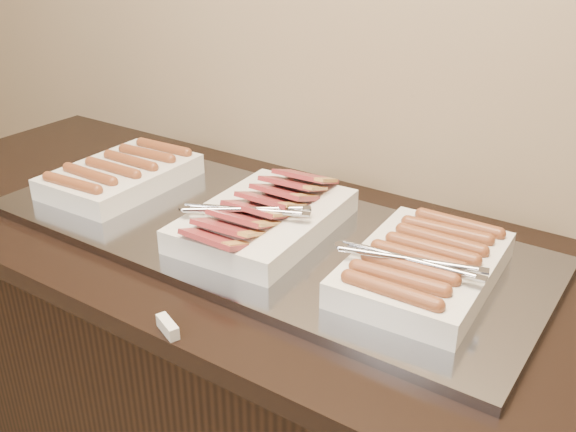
% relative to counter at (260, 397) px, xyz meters
% --- Properties ---
extents(counter, '(2.06, 0.76, 0.90)m').
position_rel_counter_xyz_m(counter, '(0.00, 0.00, 0.00)').
color(counter, black).
rests_on(counter, ground).
extents(warming_tray, '(1.20, 0.50, 0.02)m').
position_rel_counter_xyz_m(warming_tray, '(0.01, 0.00, 0.46)').
color(warming_tray, gray).
rests_on(warming_tray, counter).
extents(dish_left, '(0.24, 0.35, 0.07)m').
position_rel_counter_xyz_m(dish_left, '(-0.41, -0.00, 0.50)').
color(dish_left, silver).
rests_on(dish_left, warming_tray).
extents(dish_center, '(0.28, 0.41, 0.09)m').
position_rel_counter_xyz_m(dish_center, '(0.02, -0.00, 0.50)').
color(dish_center, silver).
rests_on(dish_center, warming_tray).
extents(dish_right, '(0.27, 0.37, 0.08)m').
position_rel_counter_xyz_m(dish_right, '(0.38, -0.00, 0.50)').
color(dish_right, silver).
rests_on(dish_right, warming_tray).
extents(label_holder, '(0.06, 0.04, 0.02)m').
position_rel_counter_xyz_m(label_holder, '(0.09, -0.36, 0.46)').
color(label_holder, silver).
rests_on(label_holder, counter).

